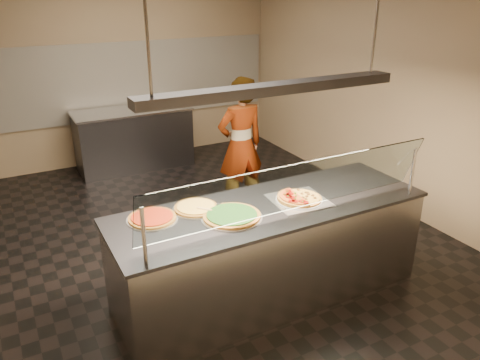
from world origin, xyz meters
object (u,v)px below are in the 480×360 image
pizza_spinach (232,215)px  half_pizza_sausage (308,195)px  pizza_tomato (152,217)px  pizza_spatula (211,208)px  sneeze_guard (294,188)px  perforated_tray (299,200)px  serving_counter (269,251)px  pizza_cheese (196,207)px  half_pizza_pepperoni (290,199)px  prep_table (134,138)px  worker (241,146)px  heat_lamp_housing (274,89)px

pizza_spinach → half_pizza_sausage: bearing=0.6°
pizza_tomato → pizza_spatula: pizza_spatula is taller
sneeze_guard → perforated_tray: 0.50m
serving_counter → perforated_tray: (0.27, -0.04, 0.47)m
perforated_tray → pizza_spatula: (-0.78, 0.17, 0.02)m
serving_counter → pizza_cheese: size_ratio=7.07×
half_pizza_pepperoni → pizza_spatula: size_ratio=1.47×
perforated_tray → sneeze_guard: bearing=-131.6°
pizza_tomato → serving_counter: bearing=-13.2°
half_pizza_pepperoni → half_pizza_sausage: bearing=0.2°
pizza_spinach → prep_table: (0.29, 3.94, -0.48)m
half_pizza_pepperoni → pizza_spinach: (-0.58, -0.01, -0.02)m
serving_counter → pizza_tomato: (-1.00, 0.23, 0.48)m
half_pizza_pepperoni → prep_table: (-0.29, 3.94, -0.50)m
pizza_spinach → perforated_tray: bearing=0.6°
serving_counter → pizza_cheese: (-0.61, 0.24, 0.48)m
worker → heat_lamp_housing: size_ratio=0.75×
pizza_cheese → pizza_tomato: 0.39m
half_pizza_sausage → pizza_cheese: half_pizza_sausage is taller
pizza_spinach → pizza_tomato: size_ratio=1.22×
perforated_tray → pizza_spatula: 0.80m
perforated_tray → heat_lamp_housing: (-0.27, 0.04, 1.01)m
half_pizza_sausage → pizza_tomato: bearing=168.8°
pizza_cheese → worker: bearing=50.4°
pizza_spatula → half_pizza_pepperoni: bearing=-14.1°
sneeze_guard → pizza_spatula: 0.75m
half_pizza_pepperoni → heat_lamp_housing: bearing=168.1°
pizza_cheese → prep_table: 3.72m
perforated_tray → pizza_tomato: size_ratio=1.24×
perforated_tray → half_pizza_sausage: half_pizza_sausage is taller
sneeze_guard → worker: worker is taller
sneeze_guard → pizza_spatula: (-0.51, 0.48, -0.27)m
worker → pizza_tomato: bearing=41.4°
pizza_cheese → worker: size_ratio=0.23×
pizza_spatula → heat_lamp_housing: 1.12m
pizza_cheese → perforated_tray: bearing=-17.7°
serving_counter → pizza_spinach: size_ratio=5.54×
half_pizza_sausage → heat_lamp_housing: (-0.37, 0.04, 0.99)m
half_pizza_sausage → pizza_cheese: (-0.98, 0.28, -0.01)m
perforated_tray → pizza_cheese: (-0.88, 0.28, 0.01)m
worker → pizza_cheese: bearing=49.0°
sneeze_guard → heat_lamp_housing: 0.80m
serving_counter → prep_table: 3.90m
pizza_cheese → prep_table: pizza_cheese is taller
pizza_tomato → pizza_spatula: 0.50m
pizza_cheese → pizza_spatula: pizza_spatula is taller
pizza_tomato → pizza_spatula: bearing=-11.5°
serving_counter → half_pizza_sausage: (0.37, -0.04, 0.49)m
serving_counter → worker: bearing=69.8°
perforated_tray → half_pizza_pepperoni: 0.10m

